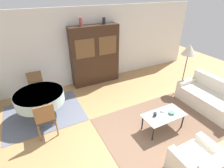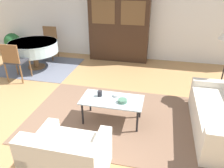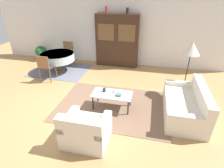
{
  "view_description": "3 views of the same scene",
  "coord_description": "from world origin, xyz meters",
  "views": [
    {
      "loc": [
        -1.67,
        -2.25,
        3.25
      ],
      "look_at": [
        0.2,
        1.4,
        0.95
      ],
      "focal_mm": 28.0,
      "sensor_mm": 36.0,
      "label": 1
    },
    {
      "loc": [
        1.77,
        -2.96,
        2.39
      ],
      "look_at": [
        1.04,
        0.2,
        0.75
      ],
      "focal_mm": 35.0,
      "sensor_mm": 36.0,
      "label": 2
    },
    {
      "loc": [
        1.95,
        -3.7,
        2.9
      ],
      "look_at": [
        1.04,
        0.2,
        0.75
      ],
      "focal_mm": 28.0,
      "sensor_mm": 36.0,
      "label": 3
    }
  ],
  "objects": [
    {
      "name": "wall_back",
      "position": [
        0.0,
        3.63,
        1.35
      ],
      "size": [
        10.0,
        0.06,
        2.7
      ],
      "color": "white",
      "rests_on": "ground_plane"
    },
    {
      "name": "cup",
      "position": [
        0.81,
        0.27,
        0.5
      ],
      "size": [
        0.08,
        0.08,
        0.1
      ],
      "color": "#232328",
      "rests_on": "coffee_table"
    },
    {
      "name": "dining_rug",
      "position": [
        -1.59,
        2.26,
        0.01
      ],
      "size": [
        2.15,
        1.75,
        0.01
      ],
      "color": "slate",
      "rests_on": "ground_plane"
    },
    {
      "name": "bowl",
      "position": [
        1.24,
        0.15,
        0.48
      ],
      "size": [
        0.15,
        0.15,
        0.06
      ],
      "color": "#4C7A60",
      "rests_on": "coffee_table"
    },
    {
      "name": "bowl_small",
      "position": [
        1.1,
        0.32,
        0.47
      ],
      "size": [
        0.11,
        0.11,
        0.05
      ],
      "color": "white",
      "rests_on": "coffee_table"
    },
    {
      "name": "area_rug",
      "position": [
        1.05,
        0.29,
        0.01
      ],
      "size": [
        3.1,
        2.15,
        0.01
      ],
      "color": "brown",
      "rests_on": "ground_plane"
    },
    {
      "name": "dining_chair_near",
      "position": [
        -1.61,
        1.32,
        0.56
      ],
      "size": [
        0.44,
        0.44,
        0.95
      ],
      "color": "brown",
      "rests_on": "dining_rug"
    },
    {
      "name": "dining_table",
      "position": [
        -1.61,
        2.19,
        0.6
      ],
      "size": [
        1.31,
        1.31,
        0.74
      ],
      "color": "brown",
      "rests_on": "dining_rug"
    },
    {
      "name": "display_cabinet",
      "position": [
        0.53,
        3.38,
        1.06
      ],
      "size": [
        1.75,
        0.42,
        2.13
      ],
      "color": "#382316",
      "rests_on": "ground_plane"
    },
    {
      "name": "ground_plane",
      "position": [
        0.0,
        0.0,
        0.0
      ],
      "size": [
        14.0,
        14.0,
        0.0
      ],
      "primitive_type": "plane",
      "color": "tan"
    },
    {
      "name": "coffee_table",
      "position": [
        1.04,
        0.2,
        0.41
      ],
      "size": [
        1.07,
        0.55,
        0.44
      ],
      "color": "black",
      "rests_on": "area_rug"
    },
    {
      "name": "dining_chair_far",
      "position": [
        -1.61,
        3.06,
        0.56
      ],
      "size": [
        0.44,
        0.44,
        0.95
      ],
      "rotation": [
        0.0,
        0.0,
        3.14
      ],
      "color": "brown",
      "rests_on": "dining_rug"
    },
    {
      "name": "armchair",
      "position": [
        0.78,
        -1.13,
        0.31
      ],
      "size": [
        0.93,
        0.81,
        0.81
      ],
      "color": "silver",
      "rests_on": "ground_plane"
    },
    {
      "name": "potted_plant",
      "position": [
        -3.03,
        3.2,
        0.37
      ],
      "size": [
        0.51,
        0.51,
        0.66
      ],
      "color": "beige",
      "rests_on": "ground_plane"
    }
  ]
}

